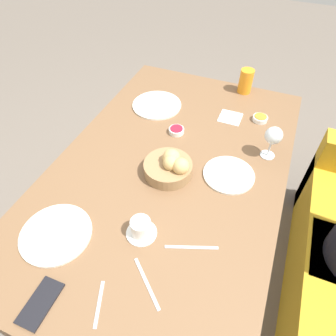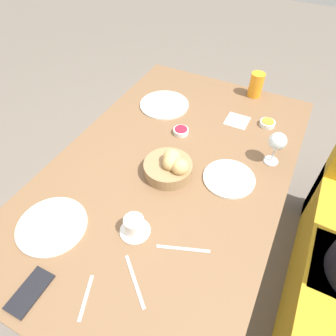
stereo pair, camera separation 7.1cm
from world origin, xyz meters
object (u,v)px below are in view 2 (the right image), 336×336
object	(u,v)px
juice_glass	(256,85)
coffee_cup	(134,226)
spoon_coffee	(86,297)
bread_basket	(170,167)
wine_glass	(277,142)
plate_far_center	(229,178)
knife_silver	(135,281)
jam_bowl_berry	(181,131)
plate_near_right	(52,226)
napkin	(237,121)
jam_bowl_honey	(267,123)
plate_near_left	(164,105)
fork_silver	(183,249)
cell_phone	(30,292)

from	to	relation	value
juice_glass	coffee_cup	size ratio (longest dim) A/B	1.20
juice_glass	spoon_coffee	xyz separation A→B (m)	(1.32, -0.15, -0.07)
bread_basket	wine_glass	xyz separation A→B (m)	(-0.27, 0.37, 0.07)
plate_far_center	knife_silver	distance (m)	0.56
knife_silver	coffee_cup	bearing A→B (deg)	-149.28
jam_bowl_berry	knife_silver	xyz separation A→B (m)	(0.73, 0.18, -0.01)
wine_glass	coffee_cup	xyz separation A→B (m)	(0.58, -0.35, -0.08)
plate_near_right	jam_bowl_berry	size ratio (longest dim) A/B	3.43
juice_glass	napkin	distance (m)	0.28
jam_bowl_honey	knife_silver	xyz separation A→B (m)	(0.98, -0.18, -0.01)
plate_near_left	napkin	size ratio (longest dim) A/B	2.37
jam_bowl_berry	fork_silver	bearing A→B (deg)	25.86
bread_basket	jam_bowl_berry	distance (m)	0.27
jam_bowl_berry	fork_silver	size ratio (longest dim) A/B	0.42
fork_silver	plate_near_right	bearing A→B (deg)	-73.95
juice_glass	jam_bowl_honey	xyz separation A→B (m)	(0.23, 0.13, -0.05)
plate_near_right	wine_glass	xyz separation A→B (m)	(-0.69, 0.63, 0.11)
knife_silver	spoon_coffee	size ratio (longest dim) A/B	1.09
plate_far_center	jam_bowl_berry	xyz separation A→B (m)	(-0.18, -0.31, 0.01)
coffee_cup	cell_phone	size ratio (longest dim) A/B	0.74
plate_near_left	plate_far_center	size ratio (longest dim) A/B	1.21
juice_glass	wine_glass	world-z (taller)	wine_glass
jam_bowl_berry	plate_near_left	bearing A→B (deg)	-133.50
bread_basket	wine_glass	distance (m)	0.46
plate_near_right	knife_silver	bearing A→B (deg)	84.23
bread_basket	spoon_coffee	xyz separation A→B (m)	(0.58, 0.00, -0.04)
cell_phone	jam_bowl_honey	bearing A→B (deg)	158.60
plate_near_right	fork_silver	size ratio (longest dim) A/B	1.44
juice_glass	napkin	world-z (taller)	juice_glass
fork_silver	plate_far_center	bearing A→B (deg)	174.53
juice_glass	napkin	bearing A→B (deg)	-2.32
jam_bowl_berry	spoon_coffee	distance (m)	0.84
juice_glass	fork_silver	size ratio (longest dim) A/B	0.75
plate_far_center	fork_silver	size ratio (longest dim) A/B	1.22
plate_near_left	bread_basket	bearing A→B (deg)	29.95
plate_far_center	jam_bowl_berry	world-z (taller)	jam_bowl_berry
spoon_coffee	napkin	world-z (taller)	napkin
wine_glass	fork_silver	world-z (taller)	wine_glass
wine_glass	knife_silver	bearing A→B (deg)	-19.40
bread_basket	plate_far_center	size ratio (longest dim) A/B	0.94
plate_near_right	jam_bowl_honey	size ratio (longest dim) A/B	3.43
coffee_cup	jam_bowl_berry	bearing A→B (deg)	-171.49
plate_far_center	fork_silver	bearing A→B (deg)	-5.47
fork_silver	napkin	distance (m)	0.77
plate_near_left	plate_near_right	distance (m)	0.86
coffee_cup	jam_bowl_honey	size ratio (longest dim) A/B	1.49
coffee_cup	jam_bowl_honey	world-z (taller)	coffee_cup
jam_bowl_honey	knife_silver	world-z (taller)	jam_bowl_honey
napkin	plate_far_center	bearing A→B (deg)	13.00
plate_far_center	coffee_cup	bearing A→B (deg)	-29.41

